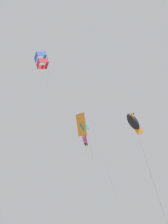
{
  "coord_description": "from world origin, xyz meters",
  "views": [
    {
      "loc": [
        6.21,
        28.54,
        0.5
      ],
      "look_at": [
        -0.94,
        0.69,
        22.84
      ],
      "focal_mm": 58.47,
      "sensor_mm": 36.0,
      "label": 1
    }
  ],
  "objects_px": {
    "kite_fish_near_left": "(133,122)",
    "kite_delta_mid_left": "(82,125)",
    "kite_fish_highest": "(85,139)",
    "kite_box_low_drifter": "(41,60)"
  },
  "relations": [
    {
      "from": "kite_fish_near_left",
      "to": "kite_box_low_drifter",
      "type": "relative_size",
      "value": 2.36
    },
    {
      "from": "kite_fish_highest",
      "to": "kite_box_low_drifter",
      "type": "relative_size",
      "value": 1.81
    },
    {
      "from": "kite_fish_near_left",
      "to": "kite_fish_highest",
      "type": "bearing_deg",
      "value": -145.85
    },
    {
      "from": "kite_fish_near_left",
      "to": "kite_delta_mid_left",
      "type": "distance_m",
      "value": 6.08
    },
    {
      "from": "kite_fish_highest",
      "to": "kite_fish_near_left",
      "type": "relative_size",
      "value": 0.76
    },
    {
      "from": "kite_fish_near_left",
      "to": "kite_box_low_drifter",
      "type": "distance_m",
      "value": 11.07
    },
    {
      "from": "kite_fish_highest",
      "to": "kite_delta_mid_left",
      "type": "distance_m",
      "value": 3.9
    },
    {
      "from": "kite_box_low_drifter",
      "to": "kite_fish_near_left",
      "type": "bearing_deg",
      "value": 79.14
    },
    {
      "from": "kite_fish_highest",
      "to": "kite_delta_mid_left",
      "type": "bearing_deg",
      "value": -22.33
    },
    {
      "from": "kite_fish_highest",
      "to": "kite_delta_mid_left",
      "type": "relative_size",
      "value": 1.61
    }
  ]
}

